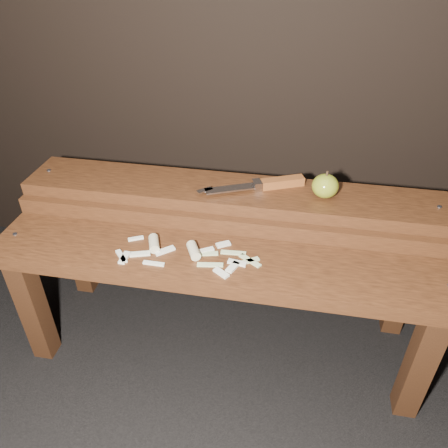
% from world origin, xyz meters
% --- Properties ---
extents(ground, '(60.00, 60.00, 0.00)m').
position_xyz_m(ground, '(0.00, 0.00, 0.00)').
color(ground, black).
extents(bench_front_tier, '(1.20, 0.20, 0.42)m').
position_xyz_m(bench_front_tier, '(0.00, -0.06, 0.35)').
color(bench_front_tier, black).
rests_on(bench_front_tier, ground).
extents(bench_rear_tier, '(1.20, 0.21, 0.50)m').
position_xyz_m(bench_rear_tier, '(0.00, 0.17, 0.41)').
color(bench_rear_tier, black).
rests_on(bench_rear_tier, ground).
extents(apple, '(0.07, 0.07, 0.08)m').
position_xyz_m(apple, '(0.26, 0.17, 0.53)').
color(apple, olive).
rests_on(apple, bench_rear_tier).
extents(knife, '(0.29, 0.14, 0.03)m').
position_xyz_m(knife, '(0.10, 0.19, 0.51)').
color(knife, brown).
rests_on(knife, bench_rear_tier).
extents(apple_scraps, '(0.38, 0.15, 0.03)m').
position_xyz_m(apple_scraps, '(-0.09, -0.05, 0.43)').
color(apple_scraps, beige).
rests_on(apple_scraps, bench_front_tier).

